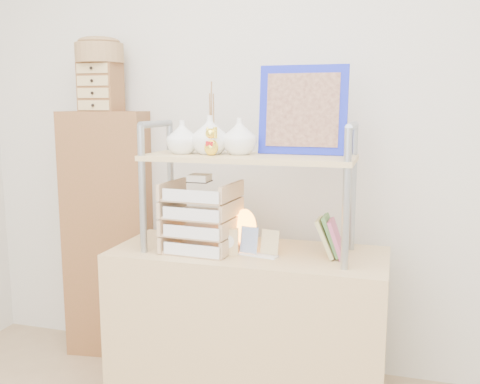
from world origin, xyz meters
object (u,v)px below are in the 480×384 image
Objects in this scene: desk at (248,331)px; salt_lamp at (244,228)px; cabinet at (109,234)px; letter_tray at (200,221)px.

salt_lamp reaches higher than desk.
letter_tray is (0.71, -0.43, 0.21)m from cabinet.
cabinet is at bearing 159.83° from salt_lamp.
cabinet is 7.68× the size of salt_lamp.
salt_lamp is at bearing 124.01° from desk.
letter_tray reaches higher than salt_lamp.
cabinet is at bearing 148.66° from letter_tray.
desk is 1.03m from cabinet.
letter_tray is at bearing -146.91° from salt_lamp.
desk is 0.55m from letter_tray.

